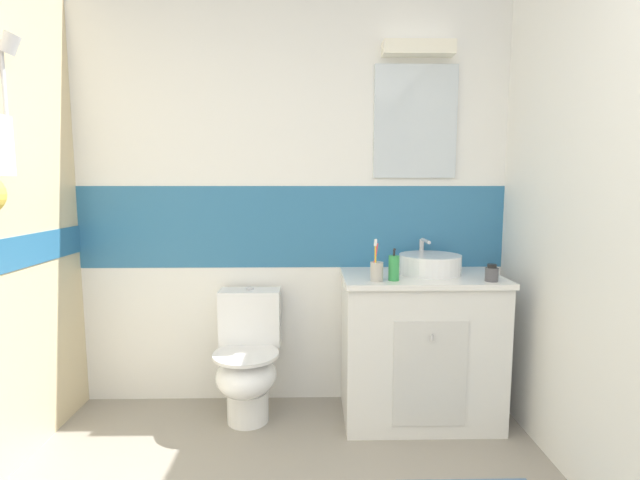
# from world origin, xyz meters

# --- Properties ---
(wall_back_tiled) EXTENTS (3.20, 0.20, 2.50)m
(wall_back_tiled) POSITION_xyz_m (0.01, 2.45, 1.26)
(wall_back_tiled) COLOR white
(wall_back_tiled) RESTS_ON ground_plane
(vanity_cabinet) EXTENTS (0.89, 0.53, 0.85)m
(vanity_cabinet) POSITION_xyz_m (0.74, 2.15, 0.43)
(vanity_cabinet) COLOR silver
(vanity_cabinet) RESTS_ON ground_plane
(sink_basin) EXTENTS (0.35, 0.40, 0.19)m
(sink_basin) POSITION_xyz_m (0.80, 2.19, 0.91)
(sink_basin) COLOR white
(sink_basin) RESTS_ON vanity_cabinet
(toilet) EXTENTS (0.37, 0.50, 0.75)m
(toilet) POSITION_xyz_m (-0.25, 2.15, 0.35)
(toilet) COLOR white
(toilet) RESTS_ON ground_plane
(toothbrush_cup) EXTENTS (0.07, 0.07, 0.23)m
(toothbrush_cup) POSITION_xyz_m (0.46, 1.98, 0.91)
(toothbrush_cup) COLOR #B2ADA3
(toothbrush_cup) RESTS_ON vanity_cabinet
(soap_dispenser) EXTENTS (0.06, 0.06, 0.17)m
(soap_dispenser) POSITION_xyz_m (0.56, 2.00, 0.92)
(soap_dispenser) COLOR green
(soap_dispenser) RESTS_ON vanity_cabinet
(hair_gel_jar) EXTENTS (0.07, 0.07, 0.09)m
(hair_gel_jar) POSITION_xyz_m (1.07, 1.96, 0.89)
(hair_gel_jar) COLOR #4C4C51
(hair_gel_jar) RESTS_ON vanity_cabinet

